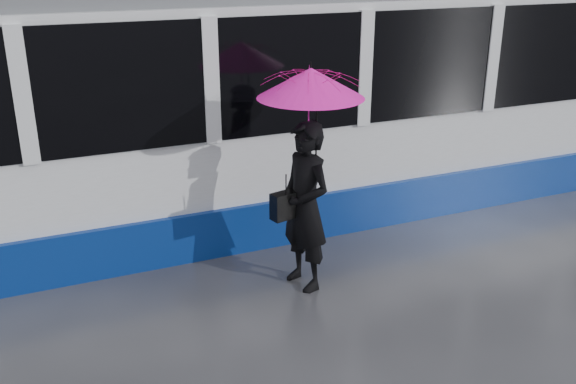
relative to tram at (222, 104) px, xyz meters
name	(u,v)px	position (x,y,z in m)	size (l,w,h in m)	color
ground	(225,311)	(-0.84, -2.50, -1.64)	(90.00, 90.00, 0.00)	#292A2E
rails	(169,224)	(-0.84, 0.00, -1.63)	(34.00, 1.51, 0.02)	#3F3D38
tram	(222,104)	(0.00, 0.00, 0.00)	(26.00, 2.56, 3.35)	white
woman	(305,207)	(0.19, -2.30, -0.68)	(0.70, 0.46, 1.92)	black
umbrella	(311,104)	(0.24, -2.30, 0.47)	(1.36, 1.36, 1.30)	#ED1380
handbag	(286,205)	(-0.03, -2.28, -0.63)	(0.37, 0.22, 0.48)	black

